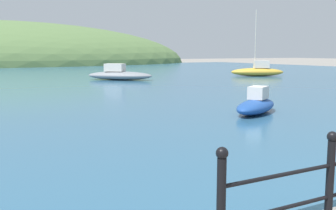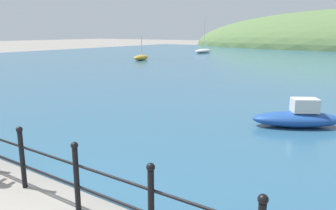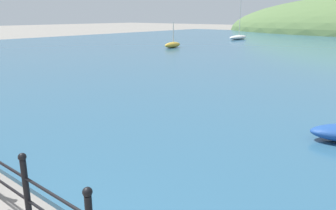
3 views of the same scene
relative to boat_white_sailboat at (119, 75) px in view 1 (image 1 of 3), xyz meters
name	(u,v)px [view 1 (image 1 of 3)]	position (x,y,z in m)	size (l,w,h in m)	color
water	(41,77)	(-4.08, 7.13, -0.42)	(80.00, 60.00, 0.10)	#2D5B7A
boat_white_sailboat	(119,75)	(0.00, 0.00, 0.00)	(4.60, 4.44, 1.16)	gray
boat_green_fishing	(258,71)	(11.68, -1.27, 0.05)	(4.39, 3.35, 5.36)	gold
boat_mid_harbor	(256,105)	(-1.72, -16.52, -0.09)	(2.73, 2.14, 0.87)	#1E4793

